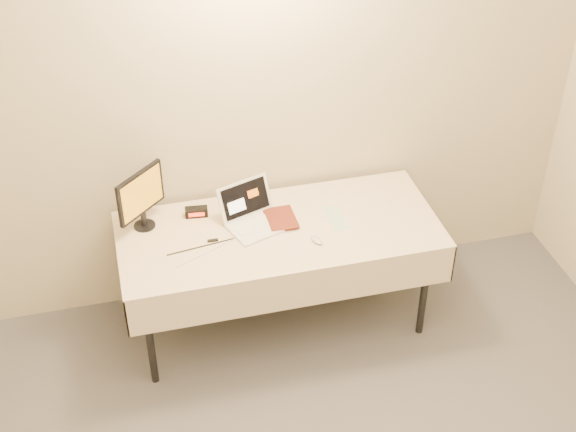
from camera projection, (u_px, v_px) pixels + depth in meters
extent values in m
cube|color=beige|center=(260.00, 98.00, 4.62)|extent=(4.00, 0.10, 2.70)
cylinder|color=black|center=(150.00, 338.00, 4.47)|extent=(0.04, 0.04, 0.69)
cylinder|color=black|center=(424.00, 290.00, 4.79)|extent=(0.04, 0.04, 0.69)
cylinder|color=black|center=(139.00, 271.00, 4.93)|extent=(0.04, 0.04, 0.69)
cylinder|color=black|center=(390.00, 232.00, 5.25)|extent=(0.04, 0.04, 0.69)
cube|color=gray|center=(279.00, 233.00, 4.64)|extent=(1.80, 0.75, 0.04)
cube|color=beige|center=(279.00, 229.00, 4.63)|extent=(1.86, 0.81, 0.01)
cube|color=beige|center=(297.00, 291.00, 4.39)|extent=(1.86, 0.01, 0.25)
cube|color=beige|center=(264.00, 208.00, 5.02)|extent=(1.86, 0.01, 0.25)
cube|color=beige|center=(120.00, 272.00, 4.52)|extent=(0.01, 0.81, 0.25)
cube|color=beige|center=(427.00, 224.00, 4.89)|extent=(0.01, 0.81, 0.25)
cube|color=silver|center=(259.00, 227.00, 4.63)|extent=(0.39, 0.33, 0.02)
cube|color=silver|center=(245.00, 198.00, 4.67)|extent=(0.34, 0.19, 0.21)
cube|color=black|center=(245.00, 198.00, 4.67)|extent=(0.30, 0.16, 0.17)
cylinder|color=black|center=(145.00, 225.00, 4.64)|extent=(0.18, 0.18, 0.01)
cube|color=black|center=(144.00, 219.00, 4.61)|extent=(0.03, 0.03, 0.09)
cube|color=black|center=(140.00, 193.00, 4.51)|extent=(0.28, 0.26, 0.27)
cube|color=orange|center=(140.00, 193.00, 4.51)|extent=(0.24, 0.22, 0.23)
imported|color=maroon|center=(266.00, 207.00, 4.60)|extent=(0.17, 0.02, 0.23)
cube|color=black|center=(196.00, 212.00, 4.72)|extent=(0.14, 0.07, 0.06)
cube|color=#FF270C|center=(197.00, 215.00, 4.69)|extent=(0.09, 0.01, 0.02)
ellipsoid|color=#BBBBBE|center=(317.00, 240.00, 4.52)|extent=(0.08, 0.11, 0.02)
cube|color=#B0DEB3|center=(335.00, 218.00, 4.72)|extent=(0.11, 0.26, 0.00)
cube|color=black|center=(213.00, 240.00, 4.53)|extent=(0.06, 0.02, 0.01)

